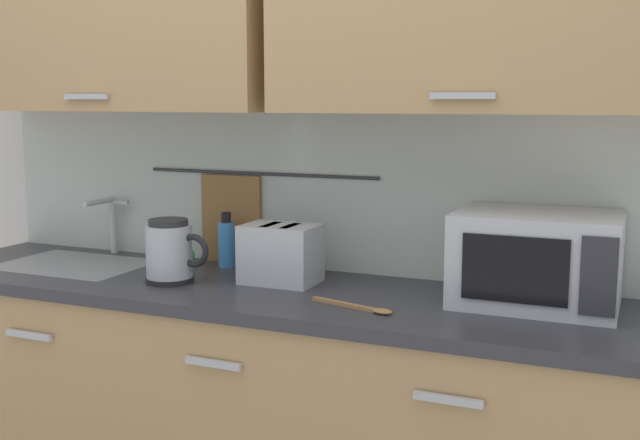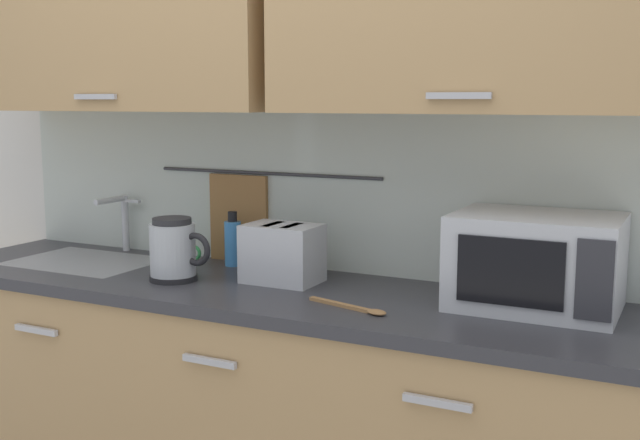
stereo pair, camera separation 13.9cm
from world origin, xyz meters
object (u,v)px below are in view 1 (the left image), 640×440
(electric_kettle, at_px, (170,252))
(dish_soap_bottle, at_px, (227,243))
(microwave, at_px, (537,259))
(toaster, at_px, (281,254))
(wooden_spoon, at_px, (361,307))
(mug_near_sink, at_px, (176,254))

(electric_kettle, bearing_deg, dish_soap_bottle, 80.71)
(microwave, xyz_separation_m, toaster, (-0.80, -0.05, -0.04))
(microwave, distance_m, toaster, 0.80)
(dish_soap_bottle, relative_size, wooden_spoon, 0.72)
(microwave, distance_m, mug_near_sink, 1.25)
(wooden_spoon, bearing_deg, microwave, 29.46)
(microwave, height_order, dish_soap_bottle, microwave)
(dish_soap_bottle, distance_m, mug_near_sink, 0.18)
(electric_kettle, xyz_separation_m, mug_near_sink, (-0.12, 0.21, -0.05))
(microwave, height_order, mug_near_sink, microwave)
(microwave, distance_m, dish_soap_bottle, 1.09)
(microwave, relative_size, toaster, 1.80)
(microwave, bearing_deg, mug_near_sink, 179.01)
(toaster, bearing_deg, microwave, 3.35)
(mug_near_sink, height_order, wooden_spoon, mug_near_sink)
(mug_near_sink, bearing_deg, dish_soap_bottle, 24.65)
(mug_near_sink, bearing_deg, electric_kettle, -60.39)
(electric_kettle, bearing_deg, wooden_spoon, -5.52)
(microwave, relative_size, electric_kettle, 2.03)
(electric_kettle, height_order, dish_soap_bottle, electric_kettle)
(toaster, bearing_deg, dish_soap_bottle, 153.25)
(electric_kettle, xyz_separation_m, wooden_spoon, (0.69, -0.07, -0.10))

